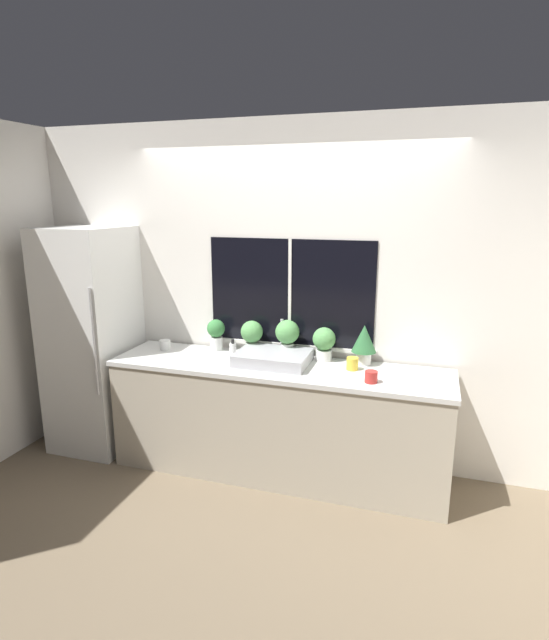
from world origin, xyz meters
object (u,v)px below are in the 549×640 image
(mug_red, at_px, (371,377))
(mug_white, at_px, (165,345))
(sink, at_px, (273,357))
(potted_plant_left, at_px, (252,334))
(potted_plant_right, at_px, (324,342))
(potted_plant_far_right, at_px, (364,342))
(soap_bottle, at_px, (233,350))
(refrigerator, at_px, (93,339))
(potted_plant_center, at_px, (287,334))
(mug_yellow, at_px, (352,364))
(potted_plant_far_left, at_px, (216,332))

(mug_red, relative_size, mug_white, 0.98)
(sink, bearing_deg, potted_plant_left, 141.75)
(potted_plant_left, height_order, potted_plant_right, potted_plant_left)
(potted_plant_far_right, height_order, soap_bottle, potted_plant_far_right)
(refrigerator, distance_m, potted_plant_far_right, 2.27)
(potted_plant_right, bearing_deg, mug_red, -42.80)
(potted_plant_center, xyz_separation_m, soap_bottle, (-0.40, -0.16, -0.12))
(potted_plant_left, relative_size, potted_plant_center, 0.91)
(refrigerator, height_order, potted_plant_center, refrigerator)
(soap_bottle, distance_m, mug_yellow, 0.94)
(potted_plant_left, distance_m, potted_plant_center, 0.30)
(potted_plant_far_left, xyz_separation_m, mug_red, (1.31, -0.38, -0.11))
(sink, xyz_separation_m, mug_yellow, (0.60, 0.03, 0.00))
(potted_plant_far_right, bearing_deg, potted_plant_center, 180.00)
(sink, bearing_deg, mug_white, 175.25)
(potted_plant_center, height_order, potted_plant_right, potted_plant_center)
(potted_plant_far_right, bearing_deg, potted_plant_far_left, 180.00)
(potted_plant_right, height_order, mug_yellow, potted_plant_right)
(potted_plant_right, bearing_deg, soap_bottle, -166.95)
(potted_plant_far_left, relative_size, soap_bottle, 1.71)
(soap_bottle, bearing_deg, sink, -4.87)
(sink, distance_m, soap_bottle, 0.34)
(potted_plant_far_left, bearing_deg, mug_red, -16.10)
(potted_plant_left, relative_size, mug_red, 3.10)
(mug_red, bearing_deg, potted_plant_center, 151.68)
(sink, xyz_separation_m, potted_plant_left, (-0.24, 0.19, 0.12))
(potted_plant_far_right, xyz_separation_m, mug_red, (0.10, -0.38, -0.14))
(potted_plant_center, relative_size, potted_plant_far_right, 0.98)
(refrigerator, height_order, sink, refrigerator)
(potted_plant_right, distance_m, soap_bottle, 0.72)
(soap_bottle, bearing_deg, potted_plant_right, 13.05)
(potted_plant_left, bearing_deg, refrigerator, -171.22)
(refrigerator, bearing_deg, mug_yellow, 1.41)
(potted_plant_left, distance_m, potted_plant_right, 0.59)
(mug_yellow, relative_size, mug_white, 1.04)
(potted_plant_left, xyz_separation_m, mug_white, (-0.73, -0.11, -0.12))
(potted_plant_left, height_order, mug_white, potted_plant_left)
(potted_plant_far_left, height_order, potted_plant_left, potted_plant_left)
(potted_plant_far_left, relative_size, potted_plant_center, 0.87)
(potted_plant_center, relative_size, mug_yellow, 3.22)
(soap_bottle, relative_size, mug_red, 1.74)
(potted_plant_left, height_order, mug_red, potted_plant_left)
(potted_plant_far_left, bearing_deg, sink, -18.89)
(mug_yellow, bearing_deg, refrigerator, -178.59)
(refrigerator, height_order, potted_plant_left, refrigerator)
(refrigerator, distance_m, potted_plant_left, 1.38)
(potted_plant_far_left, bearing_deg, refrigerator, -168.64)
(potted_plant_center, bearing_deg, mug_yellow, -16.07)
(sink, height_order, mug_red, sink)
(sink, relative_size, potted_plant_right, 2.08)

